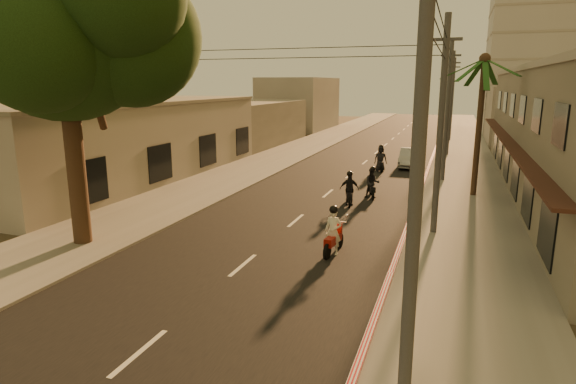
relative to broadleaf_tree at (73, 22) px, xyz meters
name	(u,v)px	position (x,y,z in m)	size (l,w,h in m)	color
ground	(217,288)	(6.61, -2.14, -8.48)	(160.00, 160.00, 0.00)	#383023
road	(349,175)	(6.61, 17.86, -8.47)	(10.00, 140.00, 0.02)	black
sidewalk_right	(463,182)	(14.11, 17.86, -8.42)	(5.00, 140.00, 0.12)	slate
sidewalk_left	(251,169)	(-0.89, 17.86, -8.42)	(5.00, 140.00, 0.12)	slate
curb_stripe	(419,195)	(11.71, 12.86, -8.38)	(0.20, 60.00, 0.20)	red
left_building	(125,140)	(-7.37, 11.86, -5.88)	(8.20, 24.20, 5.20)	#A39C93
distant_tower	(544,18)	(22.61, 53.86, 5.52)	(12.10, 12.10, 28.00)	#B7B5B2
broadleaf_tree	(73,22)	(0.00, 0.00, 0.00)	(9.60, 8.70, 12.10)	black
palm_tree	(484,67)	(14.61, 13.86, -1.33)	(5.00, 5.00, 8.20)	black
utility_poles	(449,80)	(12.81, 17.86, -1.94)	(1.20, 48.26, 9.00)	#38383A
filler_right	(528,115)	(20.61, 42.86, -5.48)	(8.00, 14.00, 6.00)	#A39C93
filler_left_near	(247,123)	(-7.39, 31.86, -6.28)	(8.00, 14.00, 4.40)	#A39C93
filler_left_far	(299,104)	(-7.39, 49.86, -4.98)	(8.00, 14.00, 7.00)	#A39C93
scooter_red	(333,233)	(9.35, 2.05, -7.64)	(0.81, 1.94, 1.91)	black
scooter_mid_a	(372,184)	(9.20, 11.68, -7.65)	(1.16, 1.79, 1.80)	black
scooter_mid_b	(349,190)	(8.33, 9.66, -7.64)	(1.22, 1.83, 1.84)	black
scooter_far_a	(381,159)	(8.40, 20.13, -7.58)	(1.22, 1.95, 1.97)	black
parked_car	(410,158)	(10.26, 22.82, -7.77)	(1.63, 4.35, 1.42)	#A2A5AA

